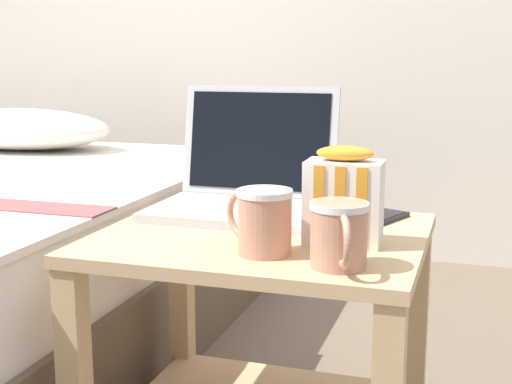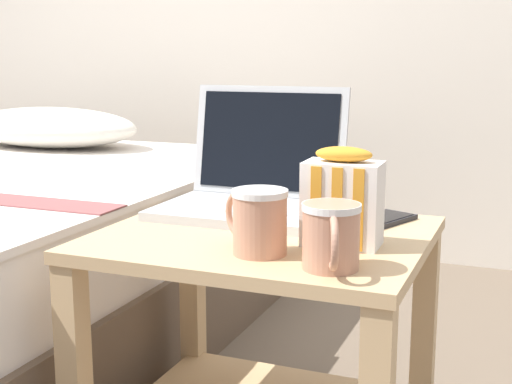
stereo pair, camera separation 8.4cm
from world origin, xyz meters
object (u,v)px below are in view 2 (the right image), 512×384
Objects in this scene: snack_bag at (343,200)px; cell_phone at (381,220)px; laptop at (252,187)px; mug_front_left at (259,218)px; mug_front_right at (331,233)px.

snack_bag reaches higher than cell_phone.
laptop is 2.03× the size of snack_bag.
laptop reaches higher than cell_phone.
snack_bag reaches higher than mug_front_left.
mug_front_left is at bearing 163.21° from mug_front_right.
snack_bag reaches higher than mug_front_right.
snack_bag is (0.11, 0.10, 0.02)m from mug_front_left.
snack_bag is (-0.02, 0.14, 0.02)m from mug_front_right.
mug_front_left is 0.74× the size of snack_bag.
laptop is 0.26m from cell_phone.
cell_phone is (0.01, 0.32, -0.05)m from mug_front_right.
mug_front_right is (0.13, -0.04, -0.00)m from mug_front_left.
laptop is at bearing -179.43° from cell_phone.
mug_front_left reaches higher than cell_phone.
mug_front_left is at bearing -66.04° from laptop.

